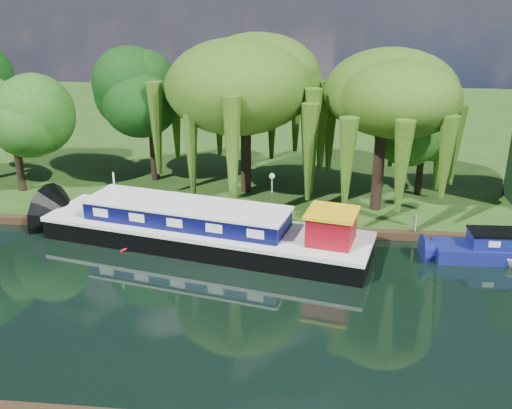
# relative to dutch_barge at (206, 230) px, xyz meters

# --- Properties ---
(ground) EXTENTS (120.00, 120.00, 0.00)m
(ground) POSITION_rel_dutch_barge_xyz_m (2.83, -6.06, -0.98)
(ground) COLOR black
(far_bank) EXTENTS (120.00, 52.00, 0.45)m
(far_bank) POSITION_rel_dutch_barge_xyz_m (2.83, 27.94, -0.75)
(far_bank) COLOR #203C10
(far_bank) RESTS_ON ground
(dutch_barge) EXTENTS (19.13, 8.29, 3.94)m
(dutch_barge) POSITION_rel_dutch_barge_xyz_m (0.00, 0.00, 0.00)
(dutch_barge) COLOR black
(dutch_barge) RESTS_ON ground
(red_dinghy) EXTENTS (3.25, 2.43, 0.64)m
(red_dinghy) POSITION_rel_dutch_barge_xyz_m (-3.51, -0.33, -0.98)
(red_dinghy) COLOR maroon
(red_dinghy) RESTS_ON ground
(willow_left) EXTENTS (8.40, 8.40, 10.06)m
(willow_left) POSITION_rel_dutch_barge_xyz_m (1.28, 8.19, 6.78)
(willow_left) COLOR black
(willow_left) RESTS_ON far_bank
(willow_right) EXTENTS (7.39, 7.39, 9.00)m
(willow_right) POSITION_rel_dutch_barge_xyz_m (9.89, 5.69, 6.04)
(willow_right) COLOR black
(willow_right) RESTS_ON far_bank
(tree_far_left) EXTENTS (4.76, 4.76, 7.66)m
(tree_far_left) POSITION_rel_dutch_barge_xyz_m (-14.26, 6.82, 4.73)
(tree_far_left) COLOR black
(tree_far_left) RESTS_ON far_bank
(tree_far_mid) EXTENTS (5.31, 5.31, 8.69)m
(tree_far_mid) POSITION_rel_dutch_barge_xyz_m (-5.67, 10.15, 5.47)
(tree_far_mid) COLOR black
(tree_far_mid) RESTS_ON far_bank
(tree_far_right) EXTENTS (3.98, 3.98, 6.51)m
(tree_far_right) POSITION_rel_dutch_barge_xyz_m (13.02, 8.75, 3.97)
(tree_far_right) COLOR black
(tree_far_right) RESTS_ON far_bank
(lamppost) EXTENTS (0.36, 0.36, 2.56)m
(lamppost) POSITION_rel_dutch_barge_xyz_m (3.33, 4.44, 1.44)
(lamppost) COLOR silver
(lamppost) RESTS_ON far_bank
(mooring_posts) EXTENTS (19.16, 0.16, 1.00)m
(mooring_posts) POSITION_rel_dutch_barge_xyz_m (2.33, 2.34, -0.03)
(mooring_posts) COLOR silver
(mooring_posts) RESTS_ON far_bank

